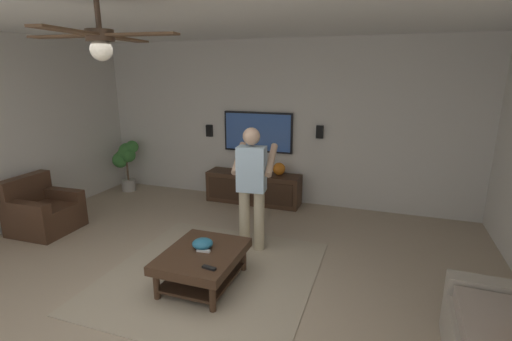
% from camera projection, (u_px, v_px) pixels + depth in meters
% --- Properties ---
extents(ground_plane, '(8.39, 8.39, 0.00)m').
position_uv_depth(ground_plane, '(178.00, 309.00, 3.71)').
color(ground_plane, tan).
extents(wall_back_tv, '(0.10, 6.98, 2.86)m').
position_uv_depth(wall_back_tv, '(278.00, 123.00, 6.57)').
color(wall_back_tv, silver).
rests_on(wall_back_tv, ground).
extents(area_rug, '(2.45, 2.34, 0.01)m').
position_uv_depth(area_rug, '(211.00, 274.00, 4.33)').
color(area_rug, tan).
rests_on(area_rug, ground).
extents(armchair, '(0.82, 0.83, 0.82)m').
position_uv_depth(armchair, '(43.00, 213.00, 5.48)').
color(armchair, '#472D1E').
rests_on(armchair, ground).
extents(coffee_table, '(1.00, 0.80, 0.40)m').
position_uv_depth(coffee_table, '(203.00, 260.00, 4.07)').
color(coffee_table, '#422B1C').
rests_on(coffee_table, ground).
extents(media_console, '(0.45, 1.70, 0.55)m').
position_uv_depth(media_console, '(253.00, 188.00, 6.68)').
color(media_console, '#422B1C').
rests_on(media_console, ground).
extents(tv, '(0.05, 1.28, 0.72)m').
position_uv_depth(tv, '(258.00, 132.00, 6.64)').
color(tv, black).
extents(person_standing, '(0.57, 0.58, 1.64)m').
position_uv_depth(person_standing, '(252.00, 182.00, 4.75)').
color(person_standing, '#C6B793').
rests_on(person_standing, ground).
extents(potted_plant_tall, '(0.39, 0.50, 1.00)m').
position_uv_depth(potted_plant_tall, '(126.00, 158.00, 7.30)').
color(potted_plant_tall, '#B7B2A8').
rests_on(potted_plant_tall, ground).
extents(bowl, '(0.23, 0.23, 0.10)m').
position_uv_depth(bowl, '(203.00, 244.00, 4.11)').
color(bowl, teal).
rests_on(bowl, coffee_table).
extents(remote_white, '(0.06, 0.15, 0.02)m').
position_uv_depth(remote_white, '(203.00, 251.00, 4.03)').
color(remote_white, white).
rests_on(remote_white, coffee_table).
extents(remote_black, '(0.07, 0.15, 0.02)m').
position_uv_depth(remote_black, '(209.00, 268.00, 3.68)').
color(remote_black, black).
rests_on(remote_black, coffee_table).
extents(vase_round, '(0.22, 0.22, 0.22)m').
position_uv_depth(vase_round, '(279.00, 169.00, 6.48)').
color(vase_round, orange).
rests_on(vase_round, media_console).
extents(wall_speaker_left, '(0.06, 0.12, 0.22)m').
position_uv_depth(wall_speaker_left, '(320.00, 132.00, 6.28)').
color(wall_speaker_left, black).
extents(wall_speaker_right, '(0.06, 0.12, 0.22)m').
position_uv_depth(wall_speaker_right, '(209.00, 131.00, 6.97)').
color(wall_speaker_right, black).
extents(ceiling_fan, '(1.21, 1.21, 0.46)m').
position_uv_depth(ceiling_fan, '(100.00, 40.00, 2.67)').
color(ceiling_fan, '#4C3828').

